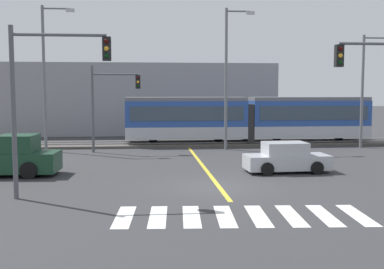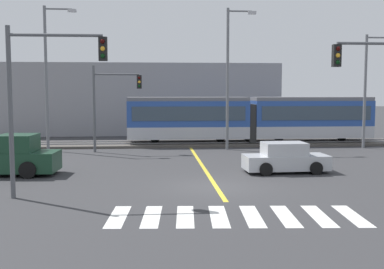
{
  "view_description": "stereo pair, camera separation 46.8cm",
  "coord_description": "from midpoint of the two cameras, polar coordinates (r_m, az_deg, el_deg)",
  "views": [
    {
      "loc": [
        -3.14,
        -20.09,
        4.13
      ],
      "look_at": [
        -0.46,
        7.17,
        1.6
      ],
      "focal_mm": 45.0,
      "sensor_mm": 36.0,
      "label": 1
    },
    {
      "loc": [
        -2.68,
        -20.13,
        4.13
      ],
      "look_at": [
        -0.46,
        7.17,
        1.6
      ],
      "focal_mm": 45.0,
      "sensor_mm": 36.0,
      "label": 2
    }
  ],
  "objects": [
    {
      "name": "crosswalk_stripe_0",
      "position": [
        16.11,
        -7.91,
        -9.61
      ],
      "size": [
        0.75,
        2.83,
        0.01
      ],
      "primitive_type": "cube",
      "rotation": [
        0.0,
        0.0,
        -0.07
      ],
      "color": "silver",
      "rests_on": "ground"
    },
    {
      "name": "crosswalk_stripe_4",
      "position": [
        16.17,
        7.98,
        -9.55
      ],
      "size": [
        0.75,
        2.83,
        0.01
      ],
      "primitive_type": "cube",
      "rotation": [
        0.0,
        0.0,
        -0.07
      ],
      "color": "silver",
      "rests_on": "ground"
    },
    {
      "name": "street_lamp_west",
      "position": [
        34.05,
        -16.24,
        7.32
      ],
      "size": [
        2.2,
        0.28,
        9.75
      ],
      "color": "slate",
      "rests_on": "ground"
    },
    {
      "name": "traffic_light_near_left",
      "position": [
        19.04,
        -16.68,
        5.67
      ],
      "size": [
        3.75,
        0.38,
        6.53
      ],
      "color": "#515459",
      "rests_on": "ground"
    },
    {
      "name": "track_bed",
      "position": [
        36.38,
        -0.03,
        -1.1
      ],
      "size": [
        120.0,
        4.0,
        0.18
      ],
      "primitive_type": "cube",
      "color": "#4C4742",
      "rests_on": "ground"
    },
    {
      "name": "crosswalk_stripe_1",
      "position": [
        16.01,
        -3.95,
        -9.66
      ],
      "size": [
        0.75,
        2.83,
        0.01
      ],
      "primitive_type": "cube",
      "rotation": [
        0.0,
        0.0,
        -0.07
      ],
      "color": "silver",
      "rests_on": "ground"
    },
    {
      "name": "street_lamp_centre",
      "position": [
        33.44,
        4.92,
        7.47
      ],
      "size": [
        2.03,
        0.28,
        9.7
      ],
      "color": "slate",
      "rests_on": "ground"
    },
    {
      "name": "ground_plane",
      "position": [
        20.73,
        3.54,
        -6.22
      ],
      "size": [
        200.0,
        200.0,
        0.0
      ],
      "primitive_type": "plane",
      "color": "#333335"
    },
    {
      "name": "crosswalk_stripe_6",
      "position": [
        16.64,
        15.59,
        -9.27
      ],
      "size": [
        0.75,
        2.83,
        0.01
      ],
      "primitive_type": "cube",
      "rotation": [
        0.0,
        0.0,
        -0.07
      ],
      "color": "silver",
      "rests_on": "ground"
    },
    {
      "name": "rail_far",
      "position": [
        37.08,
        -0.12,
        -0.76
      ],
      "size": [
        120.0,
        0.08,
        0.1
      ],
      "primitive_type": "cube",
      "color": "#939399",
      "rests_on": "track_bed"
    },
    {
      "name": "street_lamp_east",
      "position": [
        36.52,
        20.56,
        5.7
      ],
      "size": [
        2.49,
        0.28,
        8.02
      ],
      "color": "slate",
      "rests_on": "ground"
    },
    {
      "name": "lane_centre_line",
      "position": [
        26.15,
        1.81,
        -3.8
      ],
      "size": [
        0.2,
        16.75,
        0.01
      ],
      "primitive_type": "cube",
      "color": "gold",
      "rests_on": "ground"
    },
    {
      "name": "traffic_light_far_left",
      "position": [
        32.42,
        -9.21,
        4.48
      ],
      "size": [
        3.25,
        0.38,
        5.75
      ],
      "color": "#515459",
      "rests_on": "ground"
    },
    {
      "name": "light_rail_tram",
      "position": [
        36.88,
        7.25,
        2.0
      ],
      "size": [
        18.5,
        2.64,
        3.43
      ],
      "color": "#B7BAC1",
      "rests_on": "track_bed"
    },
    {
      "name": "crosswalk_stripe_3",
      "position": [
        16.04,
        4.04,
        -9.63
      ],
      "size": [
        0.75,
        2.83,
        0.01
      ],
      "primitive_type": "cube",
      "rotation": [
        0.0,
        0.0,
        -0.07
      ],
      "color": "silver",
      "rests_on": "ground"
    },
    {
      "name": "crosswalk_stripe_7",
      "position": [
        16.98,
        19.2,
        -9.08
      ],
      "size": [
        0.75,
        2.83,
        0.01
      ],
      "primitive_type": "cube",
      "rotation": [
        0.0,
        0.0,
        -0.07
      ],
      "color": "silver",
      "rests_on": "ground"
    },
    {
      "name": "crosswalk_stripe_5",
      "position": [
        16.37,
        11.84,
        -9.43
      ],
      "size": [
        0.75,
        2.83,
        0.01
      ],
      "primitive_type": "cube",
      "rotation": [
        0.0,
        0.0,
        -0.07
      ],
      "color": "silver",
      "rests_on": "ground"
    },
    {
      "name": "crosswalk_stripe_2",
      "position": [
        15.99,
        0.05,
        -9.67
      ],
      "size": [
        0.75,
        2.83,
        0.01
      ],
      "primitive_type": "cube",
      "rotation": [
        0.0,
        0.0,
        -0.07
      ],
      "color": "silver",
      "rests_on": "ground"
    },
    {
      "name": "pickup_truck",
      "position": [
        25.1,
        -20.88,
        -2.6
      ],
      "size": [
        5.5,
        2.45,
        1.98
      ],
      "color": "#193D28",
      "rests_on": "ground"
    },
    {
      "name": "sedan_crossing",
      "position": [
        24.71,
        11.56,
        -2.81
      ],
      "size": [
        4.26,
        2.03,
        1.52
      ],
      "color": "#B7BABF",
      "rests_on": "ground"
    },
    {
      "name": "building_backdrop_far",
      "position": [
        46.36,
        -6.46,
        4.21
      ],
      "size": [
        26.89,
        6.0,
        6.59
      ],
      "primitive_type": "cube",
      "color": "gray",
      "rests_on": "ground"
    },
    {
      "name": "rail_near",
      "position": [
        35.65,
        0.07,
        -1.0
      ],
      "size": [
        120.0,
        0.08,
        0.1
      ],
      "primitive_type": "cube",
      "color": "#939399",
      "rests_on": "track_bed"
    }
  ]
}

